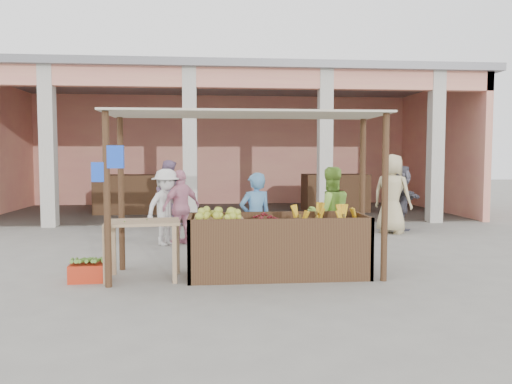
{
  "coord_description": "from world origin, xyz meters",
  "views": [
    {
      "loc": [
        -0.47,
        -7.2,
        1.75
      ],
      "look_at": [
        0.29,
        1.2,
        1.16
      ],
      "focal_mm": 35.0,
      "sensor_mm": 36.0,
      "label": 1
    }
  ],
  "objects": [
    {
      "name": "market_building",
      "position": [
        0.05,
        8.93,
        2.7
      ],
      "size": [
        14.4,
        6.4,
        4.2
      ],
      "color": "#E69A78",
      "rests_on": "ground"
    },
    {
      "name": "berry_heap",
      "position": [
        0.29,
        0.02,
        0.88
      ],
      "size": [
        0.49,
        0.4,
        0.16
      ],
      "primitive_type": "ellipsoid",
      "color": "maroon",
      "rests_on": "fruit_stall"
    },
    {
      "name": "shopper_d",
      "position": [
        4.09,
        4.39,
        0.82
      ],
      "size": [
        0.76,
        1.57,
        1.64
      ],
      "primitive_type": "imported",
      "rotation": [
        0.0,
        0.0,
        1.48
      ],
      "color": "#464450",
      "rests_on": "ground"
    },
    {
      "name": "side_table",
      "position": [
        -1.45,
        -0.02,
        0.7
      ],
      "size": [
        1.1,
        0.79,
        0.84
      ],
      "rotation": [
        0.0,
        0.0,
        0.1
      ],
      "color": "tan",
      "rests_on": "ground"
    },
    {
      "name": "produce_sacks",
      "position": [
        2.83,
        5.37,
        0.3
      ],
      "size": [
        1.0,
        0.75,
        0.61
      ],
      "color": "maroon",
      "rests_on": "ground"
    },
    {
      "name": "red_crate",
      "position": [
        -2.21,
        -0.1,
        0.13
      ],
      "size": [
        0.5,
        0.38,
        0.25
      ],
      "primitive_type": "cube",
      "rotation": [
        0.0,
        0.0,
        0.06
      ],
      "color": "red",
      "rests_on": "ground"
    },
    {
      "name": "shopper_f",
      "position": [
        -1.55,
        5.64,
        0.91
      ],
      "size": [
        1.02,
        0.93,
        1.83
      ],
      "primitive_type": "imported",
      "rotation": [
        0.0,
        0.0,
        2.53
      ],
      "color": "#95769F",
      "rests_on": "ground"
    },
    {
      "name": "vendor_blue",
      "position": [
        0.24,
        0.75,
        0.8
      ],
      "size": [
        0.71,
        0.61,
        1.6
      ],
      "primitive_type": "imported",
      "rotation": [
        0.0,
        0.0,
        3.46
      ],
      "color": "#528CC2",
      "rests_on": "ground"
    },
    {
      "name": "papaya_pile",
      "position": [
        -1.45,
        -0.02,
        0.93
      ],
      "size": [
        0.66,
        0.38,
        0.19
      ],
      "primitive_type": null,
      "color": "#44892D",
      "rests_on": "side_table"
    },
    {
      "name": "shopper_b",
      "position": [
        -1.07,
        2.81,
        0.8
      ],
      "size": [
        1.04,
        0.99,
        1.6
      ],
      "primitive_type": "imported",
      "rotation": [
        0.0,
        0.0,
        3.85
      ],
      "color": "pink",
      "rests_on": "ground"
    },
    {
      "name": "plantain_bundle",
      "position": [
        -2.21,
        -0.1,
        0.29
      ],
      "size": [
        0.4,
        0.28,
        0.08
      ],
      "primitive_type": null,
      "color": "#578731",
      "rests_on": "red_crate"
    },
    {
      "name": "stall_awning",
      "position": [
        -0.01,
        0.06,
        1.98
      ],
      "size": [
        4.09,
        1.35,
        2.39
      ],
      "color": "#4B341E",
      "rests_on": "ground"
    },
    {
      "name": "shopper_a",
      "position": [
        -1.36,
        2.75,
        0.82
      ],
      "size": [
        1.11,
        1.12,
        1.64
      ],
      "primitive_type": "imported",
      "rotation": [
        0.0,
        0.0,
        0.8
      ],
      "color": "silver",
      "rests_on": "ground"
    },
    {
      "name": "melon_tray",
      "position": [
        -0.36,
        -0.04,
        0.89
      ],
      "size": [
        0.72,
        0.62,
        0.19
      ],
      "color": "#A57A55",
      "rests_on": "fruit_stall"
    },
    {
      "name": "banana_heap",
      "position": [
        1.25,
        0.02,
        0.9
      ],
      "size": [
        1.11,
        0.6,
        0.2
      ],
      "primitive_type": null,
      "color": "gold",
      "rests_on": "fruit_stall"
    },
    {
      "name": "vendor_green",
      "position": [
        1.53,
        1.01,
        0.83
      ],
      "size": [
        0.85,
        0.54,
        1.67
      ],
      "primitive_type": "imported",
      "rotation": [
        0.0,
        0.0,
        3.24
      ],
      "color": "#91CD46",
      "rests_on": "ground"
    },
    {
      "name": "motorcycle",
      "position": [
        1.45,
        2.02,
        0.44
      ],
      "size": [
        0.6,
        1.7,
        0.89
      ],
      "primitive_type": "imported",
      "rotation": [
        0.0,
        0.0,
        1.56
      ],
      "color": "maroon",
      "rests_on": "ground"
    },
    {
      "name": "ground",
      "position": [
        0.0,
        0.0,
        0.0
      ],
      "size": [
        60.0,
        60.0,
        0.0
      ],
      "primitive_type": "plane",
      "color": "slate",
      "rests_on": "ground"
    },
    {
      "name": "shopper_c",
      "position": [
        3.65,
        3.85,
        1.01
      ],
      "size": [
        1.14,
        1.12,
        2.01
      ],
      "primitive_type": "imported",
      "rotation": [
        0.0,
        0.0,
        2.4
      ],
      "color": "tan",
      "rests_on": "ground"
    },
    {
      "name": "fruit_stall",
      "position": [
        0.5,
        0.0,
        0.4
      ],
      "size": [
        2.6,
        0.95,
        0.8
      ],
      "primitive_type": "cube",
      "color": "#4B341E",
      "rests_on": "ground"
    }
  ]
}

